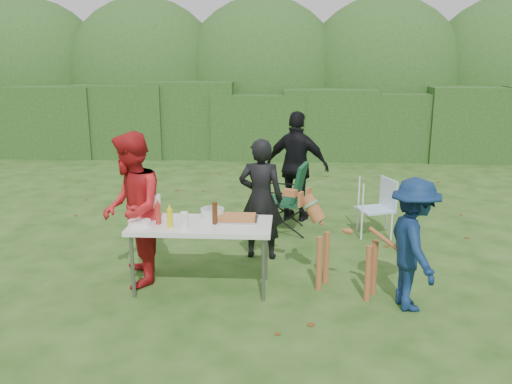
# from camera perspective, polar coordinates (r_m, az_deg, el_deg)

# --- Properties ---
(ground) EXTENTS (80.00, 80.00, 0.00)m
(ground) POSITION_cam_1_polar(r_m,az_deg,el_deg) (5.90, -4.18, -10.63)
(ground) COLOR #1E4211
(hedge_row) EXTENTS (22.00, 1.40, 1.70)m
(hedge_row) POSITION_cam_1_polar(r_m,az_deg,el_deg) (13.41, 0.32, 7.34)
(hedge_row) COLOR #23471C
(hedge_row) RESTS_ON ground
(shrub_backdrop) EXTENTS (20.00, 2.60, 3.20)m
(shrub_backdrop) POSITION_cam_1_polar(r_m,az_deg,el_deg) (14.94, 0.68, 10.95)
(shrub_backdrop) COLOR #3D6628
(shrub_backdrop) RESTS_ON ground
(folding_table) EXTENTS (1.50, 0.70, 0.74)m
(folding_table) POSITION_cam_1_polar(r_m,az_deg,el_deg) (5.80, -5.81, -3.80)
(folding_table) COLOR silver
(folding_table) RESTS_ON ground
(person_cook) EXTENTS (0.58, 0.41, 1.51)m
(person_cook) POSITION_cam_1_polar(r_m,az_deg,el_deg) (6.65, 0.51, -0.74)
(person_cook) COLOR black
(person_cook) RESTS_ON ground
(person_red_jacket) EXTENTS (0.83, 0.96, 1.69)m
(person_red_jacket) POSITION_cam_1_polar(r_m,az_deg,el_deg) (6.03, -12.93, -1.82)
(person_red_jacket) COLOR red
(person_red_jacket) RESTS_ON ground
(person_black_puffy) EXTENTS (1.05, 0.69, 1.67)m
(person_black_puffy) POSITION_cam_1_polar(r_m,az_deg,el_deg) (8.20, 4.34, 2.68)
(person_black_puffy) COLOR black
(person_black_puffy) RESTS_ON ground
(child) EXTENTS (0.62, 0.93, 1.33)m
(child) POSITION_cam_1_polar(r_m,az_deg,el_deg) (5.56, 16.22, -5.33)
(child) COLOR #0E244C
(child) RESTS_ON ground
(dog) EXTENTS (1.17, 0.88, 1.04)m
(dog) POSITION_cam_1_polar(r_m,az_deg,el_deg) (5.82, 9.58, -5.62)
(dog) COLOR #A05930
(dog) RESTS_ON ground
(camping_chair) EXTENTS (0.75, 0.75, 1.00)m
(camping_chair) POSITION_cam_1_polar(r_m,az_deg,el_deg) (7.73, 2.89, -0.54)
(camping_chair) COLOR #113F25
(camping_chair) RESTS_ON ground
(lawn_chair) EXTENTS (0.62, 0.62, 0.81)m
(lawn_chair) POSITION_cam_1_polar(r_m,az_deg,el_deg) (7.75, 12.41, -1.56)
(lawn_chair) COLOR #5FADE6
(lawn_chair) RESTS_ON ground
(food_tray) EXTENTS (0.45, 0.30, 0.02)m
(food_tray) POSITION_cam_1_polar(r_m,az_deg,el_deg) (5.85, -2.05, -2.92)
(food_tray) COLOR #B7B7BA
(food_tray) RESTS_ON folding_table
(focaccia_bread) EXTENTS (0.40, 0.26, 0.04)m
(focaccia_bread) POSITION_cam_1_polar(r_m,az_deg,el_deg) (5.84, -2.05, -2.66)
(focaccia_bread) COLOR #B46D35
(focaccia_bread) RESTS_ON food_tray
(mustard_bottle) EXTENTS (0.06, 0.06, 0.20)m
(mustard_bottle) POSITION_cam_1_polar(r_m,az_deg,el_deg) (5.66, -9.06, -2.76)
(mustard_bottle) COLOR yellow
(mustard_bottle) RESTS_ON folding_table
(ketchup_bottle) EXTENTS (0.06, 0.06, 0.22)m
(ketchup_bottle) POSITION_cam_1_polar(r_m,az_deg,el_deg) (5.79, -10.27, -2.29)
(ketchup_bottle) COLOR #A32720
(ketchup_bottle) RESTS_ON folding_table
(beer_bottle) EXTENTS (0.06, 0.06, 0.24)m
(beer_bottle) POSITION_cam_1_polar(r_m,az_deg,el_deg) (5.71, -4.36, -2.23)
(beer_bottle) COLOR #47230F
(beer_bottle) RESTS_ON folding_table
(paper_towel_roll) EXTENTS (0.12, 0.12, 0.26)m
(paper_towel_roll) POSITION_cam_1_polar(r_m,az_deg,el_deg) (6.01, -10.56, -1.50)
(paper_towel_roll) COLOR white
(paper_towel_roll) RESTS_ON folding_table
(cup_stack) EXTENTS (0.08, 0.08, 0.18)m
(cup_stack) POSITION_cam_1_polar(r_m,az_deg,el_deg) (5.59, -7.56, -3.01)
(cup_stack) COLOR white
(cup_stack) RESTS_ON folding_table
(pasta_bowl) EXTENTS (0.26, 0.26, 0.10)m
(pasta_bowl) POSITION_cam_1_polar(r_m,az_deg,el_deg) (5.97, -4.60, -2.21)
(pasta_bowl) COLOR silver
(pasta_bowl) RESTS_ON folding_table
(plate_stack) EXTENTS (0.24, 0.24, 0.05)m
(plate_stack) POSITION_cam_1_polar(r_m,az_deg,el_deg) (5.82, -12.18, -3.19)
(plate_stack) COLOR white
(plate_stack) RESTS_ON folding_table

